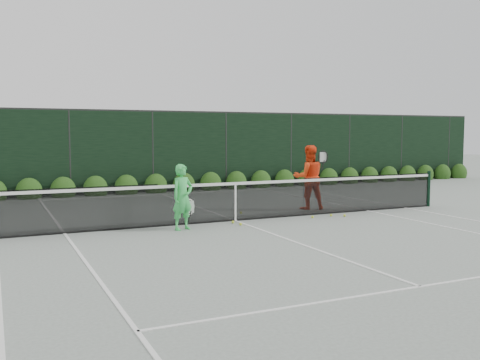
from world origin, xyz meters
name	(u,v)px	position (x,y,z in m)	size (l,w,h in m)	color
ground	(235,221)	(0.00, 0.00, 0.00)	(80.00, 80.00, 0.00)	gray
tennis_net	(234,200)	(-0.02, 0.00, 0.53)	(12.90, 0.10, 1.07)	black
player_woman	(183,197)	(-1.60, -0.61, 0.75)	(0.66, 0.52, 1.50)	#3CCE5B
player_man	(309,177)	(2.79, 1.01, 0.93)	(1.05, 0.91, 1.85)	#FF4115
court_lines	(235,221)	(0.00, 0.00, 0.01)	(11.03, 23.83, 0.01)	white
windscreen_fence	(291,167)	(0.00, -2.71, 1.51)	(32.00, 21.07, 3.06)	black
hedge_row	(156,186)	(0.00, 7.15, 0.23)	(31.66, 0.65, 0.94)	#19390F
tennis_balls	(285,217)	(1.29, -0.24, 0.03)	(3.17, 1.75, 0.07)	#C6D62F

